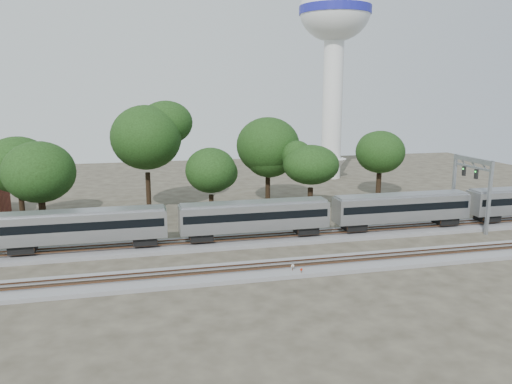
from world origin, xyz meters
TOP-DOWN VIEW (x-y plane):
  - ground at (0.00, 0.00)m, footprint 160.00×160.00m
  - track_far at (0.00, 6.00)m, footprint 160.00×5.00m
  - track_near at (0.00, -4.00)m, footprint 160.00×5.00m
  - train at (13.98, 6.00)m, footprint 110.12×3.14m
  - switch_stand_red at (6.13, -6.06)m, footprint 0.27×0.08m
  - switch_stand_white at (5.50, -5.26)m, footprint 0.32×0.13m
  - switch_lever at (6.72, -5.58)m, footprint 0.55×0.38m
  - water_tower at (30.01, 46.47)m, footprint 14.03×14.03m
  - signal_gantry at (33.05, 6.00)m, footprint 0.64×7.55m
  - tree_1 at (-23.94, 21.30)m, footprint 8.14×8.14m
  - tree_2 at (-20.25, 14.80)m, footprint 8.03×8.03m
  - tree_3 at (-7.31, 24.00)m, footprint 11.18×11.18m
  - tree_4 at (0.73, 15.84)m, footprint 7.31×7.31m
  - tree_5 at (10.80, 24.36)m, footprint 9.49×9.49m
  - tree_6 at (15.32, 17.49)m, footprint 7.35×7.35m
  - tree_7 at (30.09, 25.37)m, footprint 7.87×7.87m

SIDE VIEW (x-z plane):
  - ground at x=0.00m, z-range 0.00..0.00m
  - switch_lever at x=6.72m, z-range 0.00..0.30m
  - track_far at x=0.00m, z-range -0.16..0.57m
  - track_near at x=0.00m, z-range -0.16..0.57m
  - switch_stand_red at x=6.13m, z-range 0.12..0.98m
  - switch_stand_white at x=5.50m, z-range 0.14..1.18m
  - train at x=13.98m, z-range 0.91..5.54m
  - signal_gantry at x=33.05m, z-range 2.10..11.28m
  - tree_4 at x=0.73m, z-range 2.02..12.33m
  - tree_6 at x=15.32m, z-range 2.03..12.39m
  - tree_7 at x=30.09m, z-range 2.17..13.27m
  - tree_2 at x=-20.25m, z-range 2.22..13.55m
  - tree_1 at x=-23.94m, z-range 2.25..13.72m
  - tree_5 at x=10.80m, z-range 2.63..16.02m
  - tree_3 at x=-7.31m, z-range 3.11..18.88m
  - water_tower at x=30.01m, z-range 9.35..48.19m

